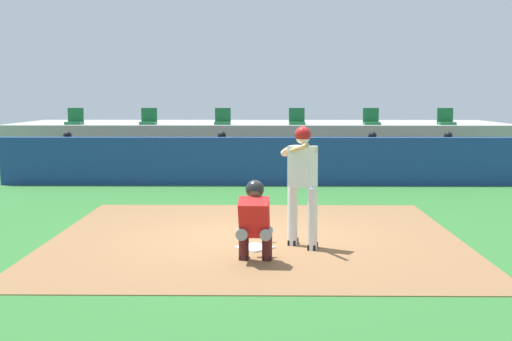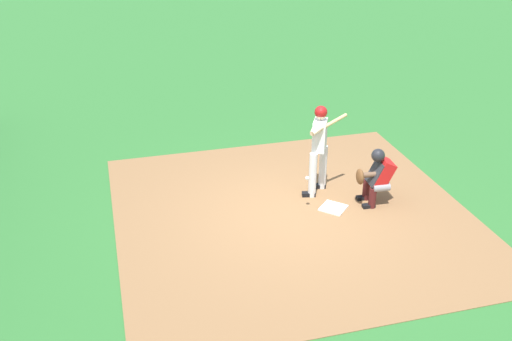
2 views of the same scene
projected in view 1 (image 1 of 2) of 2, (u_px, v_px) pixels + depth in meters
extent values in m
plane|color=#2D6B2D|center=(255.00, 238.00, 10.95)|extent=(80.00, 80.00, 0.00)
cube|color=olive|center=(255.00, 237.00, 10.95)|extent=(6.40, 6.40, 0.01)
cube|color=white|center=(255.00, 247.00, 10.16)|extent=(0.62, 0.62, 0.02)
cylinder|color=silver|center=(292.00, 216.00, 10.33)|extent=(0.15, 0.15, 0.92)
cylinder|color=silver|center=(312.00, 219.00, 10.01)|extent=(0.15, 0.15, 0.92)
cube|color=white|center=(303.00, 166.00, 10.09)|extent=(0.45, 0.39, 0.60)
sphere|color=beige|center=(303.00, 137.00, 10.04)|extent=(0.21, 0.21, 0.21)
sphere|color=maroon|center=(303.00, 135.00, 10.04)|extent=(0.24, 0.24, 0.24)
cylinder|color=beige|center=(287.00, 151.00, 10.21)|extent=(0.18, 0.27, 0.17)
cylinder|color=beige|center=(300.00, 151.00, 10.16)|extent=(0.53, 0.39, 0.18)
cylinder|color=tan|center=(295.00, 149.00, 9.92)|extent=(0.37, 0.81, 0.24)
cube|color=black|center=(293.00, 242.00, 10.43)|extent=(0.18, 0.28, 0.09)
cube|color=black|center=(313.00, 247.00, 10.11)|extent=(0.18, 0.28, 0.09)
cylinder|color=gray|center=(243.00, 233.00, 9.26)|extent=(0.18, 0.33, 0.16)
cylinder|color=#4C1919|center=(244.00, 246.00, 9.43)|extent=(0.14, 0.14, 0.42)
cube|color=black|center=(244.00, 257.00, 9.51)|extent=(0.13, 0.25, 0.08)
cylinder|color=gray|center=(266.00, 233.00, 9.23)|extent=(0.18, 0.33, 0.16)
cylinder|color=#4C1919|center=(267.00, 246.00, 9.40)|extent=(0.14, 0.14, 0.42)
cube|color=black|center=(267.00, 257.00, 9.48)|extent=(0.13, 0.25, 0.08)
cube|color=red|center=(254.00, 217.00, 9.17)|extent=(0.43, 0.46, 0.57)
cube|color=#2D2D33|center=(255.00, 216.00, 9.29)|extent=(0.40, 0.28, 0.45)
sphere|color=brown|center=(255.00, 191.00, 9.21)|extent=(0.21, 0.21, 0.21)
sphere|color=#232328|center=(255.00, 189.00, 9.23)|extent=(0.25, 0.25, 0.25)
cylinder|color=brown|center=(253.00, 214.00, 9.40)|extent=(0.13, 0.46, 0.10)
ellipsoid|color=brown|center=(251.00, 211.00, 9.62)|extent=(0.29, 0.14, 0.30)
sphere|color=white|center=(259.00, 197.00, 10.61)|extent=(0.07, 0.07, 0.07)
cube|color=navy|center=(259.00, 161.00, 17.35)|extent=(13.00, 0.30, 1.20)
cube|color=olive|center=(259.00, 172.00, 18.38)|extent=(11.80, 0.44, 0.45)
cylinder|color=#939399|center=(61.00, 162.00, 18.17)|extent=(0.15, 0.40, 0.15)
cylinder|color=#939399|center=(59.00, 173.00, 18.00)|extent=(0.13, 0.13, 0.45)
cube|color=maroon|center=(59.00, 180.00, 17.97)|extent=(0.11, 0.24, 0.08)
cylinder|color=#939399|center=(71.00, 162.00, 18.17)|extent=(0.15, 0.40, 0.15)
cylinder|color=#939399|center=(69.00, 173.00, 18.00)|extent=(0.13, 0.13, 0.45)
cube|color=maroon|center=(69.00, 180.00, 17.97)|extent=(0.11, 0.24, 0.08)
cube|color=red|center=(68.00, 151.00, 18.36)|extent=(0.36, 0.22, 0.54)
sphere|color=#996B4C|center=(67.00, 137.00, 18.32)|extent=(0.20, 0.20, 0.20)
sphere|color=black|center=(67.00, 135.00, 18.31)|extent=(0.22, 0.22, 0.22)
cylinder|color=#996B4C|center=(59.00, 156.00, 18.24)|extent=(0.09, 0.41, 0.22)
cylinder|color=#996B4C|center=(74.00, 156.00, 18.23)|extent=(0.09, 0.41, 0.22)
cylinder|color=#939399|center=(216.00, 163.00, 18.12)|extent=(0.15, 0.40, 0.15)
cylinder|color=#939399|center=(216.00, 173.00, 17.95)|extent=(0.13, 0.13, 0.45)
cube|color=maroon|center=(216.00, 181.00, 17.92)|extent=(0.11, 0.24, 0.08)
cylinder|color=#939399|center=(226.00, 163.00, 18.12)|extent=(0.15, 0.40, 0.15)
cylinder|color=#939399|center=(226.00, 173.00, 17.95)|extent=(0.13, 0.13, 0.45)
cube|color=maroon|center=(226.00, 181.00, 17.92)|extent=(0.11, 0.24, 0.08)
cube|color=red|center=(222.00, 152.00, 18.31)|extent=(0.36, 0.22, 0.54)
sphere|color=tan|center=(222.00, 137.00, 18.27)|extent=(0.20, 0.20, 0.20)
sphere|color=black|center=(222.00, 135.00, 18.26)|extent=(0.22, 0.22, 0.22)
cylinder|color=tan|center=(214.00, 156.00, 18.18)|extent=(0.09, 0.41, 0.22)
cylinder|color=tan|center=(229.00, 156.00, 18.18)|extent=(0.09, 0.41, 0.22)
cylinder|color=#939399|center=(368.00, 163.00, 18.07)|extent=(0.15, 0.40, 0.15)
cylinder|color=#939399|center=(369.00, 174.00, 17.90)|extent=(0.13, 0.13, 0.45)
cube|color=maroon|center=(369.00, 181.00, 17.87)|extent=(0.11, 0.24, 0.08)
cylinder|color=#939399|center=(378.00, 163.00, 18.07)|extent=(0.15, 0.40, 0.15)
cylinder|color=#939399|center=(379.00, 174.00, 17.90)|extent=(0.13, 0.13, 0.45)
cube|color=maroon|center=(379.00, 181.00, 17.87)|extent=(0.11, 0.24, 0.08)
cube|color=red|center=(372.00, 152.00, 18.26)|extent=(0.36, 0.22, 0.54)
sphere|color=beige|center=(372.00, 137.00, 18.22)|extent=(0.20, 0.20, 0.20)
sphere|color=black|center=(372.00, 136.00, 18.21)|extent=(0.22, 0.22, 0.22)
cylinder|color=beige|center=(365.00, 156.00, 18.13)|extent=(0.09, 0.41, 0.22)
cylinder|color=beige|center=(380.00, 156.00, 18.13)|extent=(0.09, 0.41, 0.22)
cylinder|color=#939399|center=(445.00, 163.00, 18.05)|extent=(0.15, 0.40, 0.15)
cylinder|color=#939399|center=(446.00, 174.00, 17.88)|extent=(0.13, 0.13, 0.45)
cube|color=maroon|center=(447.00, 181.00, 17.85)|extent=(0.11, 0.24, 0.08)
cylinder|color=#939399|center=(455.00, 163.00, 18.04)|extent=(0.15, 0.40, 0.15)
cylinder|color=#939399|center=(456.00, 174.00, 17.87)|extent=(0.13, 0.13, 0.45)
cube|color=maroon|center=(457.00, 181.00, 17.84)|extent=(0.11, 0.24, 0.08)
cube|color=red|center=(448.00, 152.00, 18.23)|extent=(0.36, 0.22, 0.54)
sphere|color=tan|center=(448.00, 137.00, 18.19)|extent=(0.20, 0.20, 0.20)
sphere|color=black|center=(448.00, 136.00, 18.19)|extent=(0.22, 0.22, 0.22)
cylinder|color=tan|center=(441.00, 156.00, 18.11)|extent=(0.09, 0.41, 0.22)
cylinder|color=tan|center=(457.00, 156.00, 18.10)|extent=(0.09, 0.41, 0.22)
cube|color=#9E9E99|center=(260.00, 145.00, 21.71)|extent=(15.00, 4.40, 1.40)
cube|color=#196033|center=(74.00, 123.00, 20.11)|extent=(0.46, 0.46, 0.08)
cube|color=#196033|center=(76.00, 115.00, 20.28)|extent=(0.46, 0.06, 0.40)
cube|color=#196033|center=(148.00, 123.00, 20.08)|extent=(0.46, 0.46, 0.08)
cube|color=#196033|center=(149.00, 115.00, 20.25)|extent=(0.46, 0.06, 0.40)
cube|color=#196033|center=(223.00, 123.00, 20.05)|extent=(0.46, 0.46, 0.08)
cube|color=#196033|center=(223.00, 115.00, 20.23)|extent=(0.46, 0.06, 0.40)
cube|color=#196033|center=(297.00, 123.00, 20.03)|extent=(0.46, 0.46, 0.08)
cube|color=#196033|center=(297.00, 115.00, 20.20)|extent=(0.46, 0.06, 0.40)
cube|color=#196033|center=(372.00, 123.00, 20.00)|extent=(0.46, 0.46, 0.08)
cube|color=#196033|center=(371.00, 115.00, 20.17)|extent=(0.46, 0.06, 0.40)
cube|color=#196033|center=(447.00, 123.00, 19.97)|extent=(0.46, 0.46, 0.08)
cube|color=#196033|center=(445.00, 115.00, 20.15)|extent=(0.46, 0.06, 0.40)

